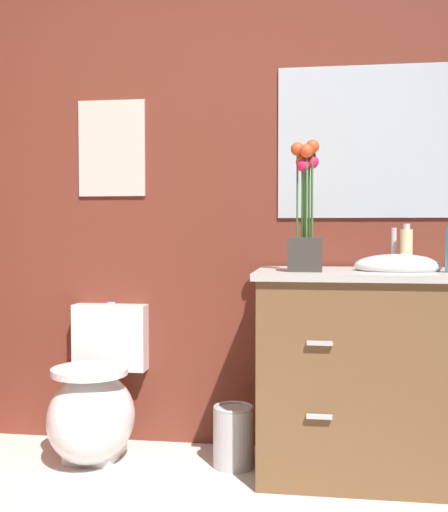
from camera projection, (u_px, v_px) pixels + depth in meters
wall_back at (282, 187)px, 3.11m from camera, size 3.94×0.05×2.50m
toilet at (95, 405)px, 2.98m from camera, size 0.38×0.59×0.69m
vanity_cabinet at (368, 371)px, 2.77m from camera, size 0.94×0.56×1.05m
flower_vase at (305, 220)px, 2.69m from camera, size 0.14×0.14×0.54m
lotion_bottle at (406, 248)px, 2.81m from camera, size 0.05×0.05×0.20m
trash_bin at (234, 436)px, 2.88m from camera, size 0.18×0.18×0.27m
wall_poster at (112, 148)px, 3.20m from camera, size 0.33×0.01×0.47m
wall_mirror at (365, 142)px, 3.02m from camera, size 0.80×0.01×0.70m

